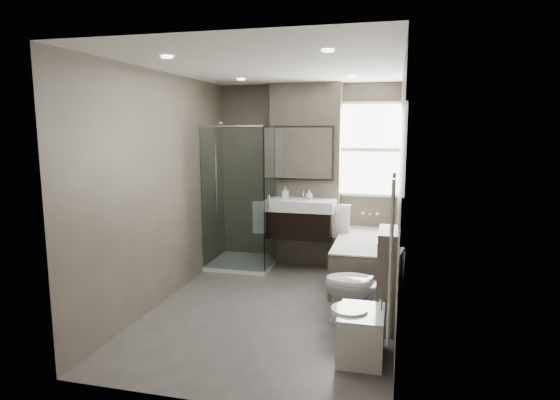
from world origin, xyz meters
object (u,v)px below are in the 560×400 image
(vanity, at_px, (301,218))
(bathtub, at_px, (366,258))
(toilet, at_px, (362,286))
(bidet, at_px, (360,333))

(vanity, relative_size, bathtub, 0.59)
(toilet, bearing_deg, bathtub, -170.77)
(bathtub, bearing_deg, vanity, 160.63)
(bathtub, xyz_separation_m, toilet, (0.05, -1.32, 0.08))
(vanity, bearing_deg, bidet, -66.88)
(toilet, distance_m, bidet, 0.75)
(bathtub, height_order, bidet, bathtub)
(bidet, bearing_deg, bathtub, 92.48)
(vanity, bearing_deg, toilet, -59.49)
(vanity, relative_size, bidet, 1.73)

